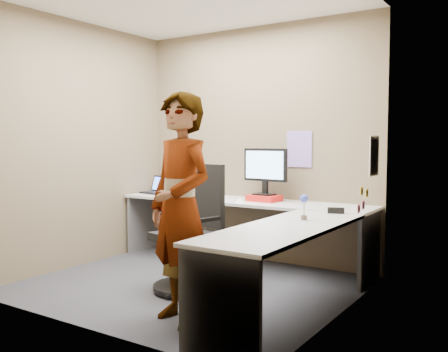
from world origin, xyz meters
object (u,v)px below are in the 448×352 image
Objects in this scene: desk at (249,223)px; person at (180,208)px; monitor at (265,168)px; office_chair at (192,240)px.

desk is 1.23m from person.
desk is 5.54× the size of monitor.
office_chair reaches higher than desk.
office_chair is 0.92m from person.
monitor is at bearing 95.12° from office_chair.
desk is 0.59m from office_chair.
desk is 0.84m from monitor.
person reaches higher than office_chair.
desk is at bearing 111.47° from person.
monitor is at bearing 115.06° from person.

